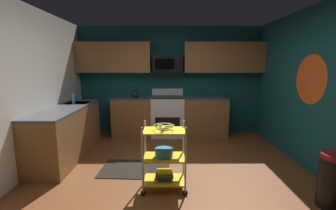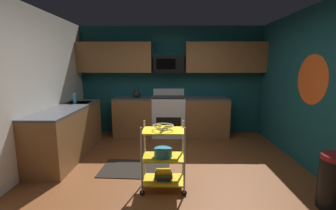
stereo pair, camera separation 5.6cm
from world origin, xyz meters
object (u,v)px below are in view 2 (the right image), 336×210
rolling_cart (163,157)px  dish_soap_bottle (75,98)px  microwave (169,64)px  kettle (137,94)px  mixing_bowl_large (163,152)px  oven_range (169,116)px  trash_can (335,182)px  fruit_bowl (163,127)px  book_stack (164,175)px

rolling_cart → dish_soap_bottle: 2.47m
microwave → kettle: bearing=-171.8°
dish_soap_bottle → mixing_bowl_large: bearing=-41.3°
mixing_bowl_large → oven_range: bearing=88.7°
mixing_bowl_large → trash_can: (2.01, -0.43, -0.19)m
kettle → dish_soap_bottle: kettle is taller
fruit_bowl → kettle: kettle is taller
mixing_bowl_large → kettle: 2.62m
book_stack → dish_soap_bottle: dish_soap_bottle is taller
microwave → mixing_bowl_large: (-0.05, -2.58, -1.18)m
kettle → dish_soap_bottle: size_ratio=1.32×
microwave → kettle: size_ratio=2.65×
mixing_bowl_large → dish_soap_bottle: bearing=138.7°
rolling_cart → dish_soap_bottle: (-1.81, 1.59, 0.57)m
fruit_bowl → mixing_bowl_large: size_ratio=1.08×
dish_soap_bottle → trash_can: bearing=-27.8°
rolling_cart → fruit_bowl: (0.00, 0.00, 0.42)m
kettle → dish_soap_bottle: 1.42m
microwave → mixing_bowl_large: microwave is taller
mixing_bowl_large → rolling_cart: bearing=0.0°
rolling_cart → mixing_bowl_large: (-0.01, 0.00, 0.07)m
rolling_cart → mixing_bowl_large: bearing=180.0°
dish_soap_bottle → microwave: bearing=28.2°
oven_range → kettle: bearing=-179.7°
kettle → dish_soap_bottle: (-1.10, -0.89, 0.02)m
microwave → fruit_bowl: size_ratio=2.57×
book_stack → dish_soap_bottle: 2.55m
oven_range → fruit_bowl: size_ratio=4.04×
rolling_cart → microwave: bearing=88.9°
mixing_bowl_large → trash_can: bearing=-12.1°
microwave → fruit_bowl: (-0.05, -2.58, -0.82)m
oven_range → mixing_bowl_large: bearing=-91.3°
oven_range → microwave: (-0.00, 0.10, 1.22)m
book_stack → kettle: bearing=105.9°
microwave → rolling_cart: (-0.05, -2.58, -1.25)m
oven_range → trash_can: size_ratio=1.67×
book_stack → trash_can: 2.06m
mixing_bowl_large → kettle: (-0.70, 2.48, 0.48)m
microwave → kettle: microwave is taller
fruit_bowl → trash_can: 2.13m
book_stack → kettle: 2.70m
mixing_bowl_large → book_stack: bearing=0.0°
dish_soap_bottle → book_stack: bearing=-41.2°
rolling_cart → book_stack: rolling_cart is taller
mixing_bowl_large → trash_can: trash_can is taller
rolling_cart → oven_range: bearing=88.8°
trash_can → microwave: bearing=123.0°
oven_range → book_stack: size_ratio=4.46×
oven_range → trash_can: bearing=-56.1°
trash_can → book_stack: bearing=167.9°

